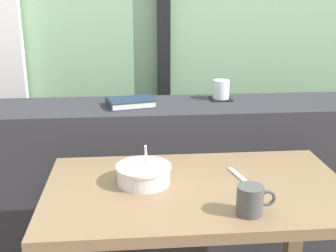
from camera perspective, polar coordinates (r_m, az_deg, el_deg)
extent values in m
cube|color=#2D2D33|center=(2.07, -0.47, -8.19)|extent=(2.80, 0.35, 0.82)
cube|color=brown|center=(1.81, -12.08, -15.51)|extent=(0.06, 0.06, 0.66)
cube|color=brown|center=(1.91, 16.10, -13.97)|extent=(0.06, 0.06, 0.66)
cube|color=#846647|center=(1.43, 3.86, -8.51)|extent=(0.98, 0.58, 0.03)
cube|color=black|center=(2.04, 6.91, 3.55)|extent=(0.10, 0.10, 0.00)
cylinder|color=white|center=(2.03, 6.96, 4.79)|extent=(0.08, 0.08, 0.09)
cylinder|color=#CC4C38|center=(2.03, 6.95, 4.59)|extent=(0.07, 0.07, 0.06)
cube|color=#1E2D47|center=(1.92, -4.87, 2.70)|extent=(0.22, 0.18, 0.00)
cube|color=silver|center=(1.91, -4.88, 3.10)|extent=(0.21, 0.17, 0.02)
cube|color=#1E2D47|center=(1.91, -4.89, 3.50)|extent=(0.22, 0.18, 0.00)
cube|color=#1E2D47|center=(1.89, -7.77, 2.86)|extent=(0.04, 0.14, 0.03)
cylinder|color=silver|center=(1.43, -3.19, -6.38)|extent=(0.17, 0.17, 0.06)
cylinder|color=silver|center=(1.42, -3.21, -5.40)|extent=(0.18, 0.18, 0.01)
cylinder|color=tan|center=(1.44, -3.19, -6.64)|extent=(0.15, 0.15, 0.04)
cylinder|color=silver|center=(1.44, -2.87, -4.25)|extent=(0.02, 0.12, 0.13)
ellipsoid|color=silver|center=(1.47, -2.87, -5.49)|extent=(0.03, 0.05, 0.01)
cube|color=silver|center=(1.50, 9.50, -6.69)|extent=(0.05, 0.17, 0.01)
cylinder|color=#4C4C4C|center=(1.26, 10.66, -9.52)|extent=(0.08, 0.08, 0.08)
torus|color=#4C4C4C|center=(1.28, 12.87, -9.19)|extent=(0.05, 0.01, 0.05)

